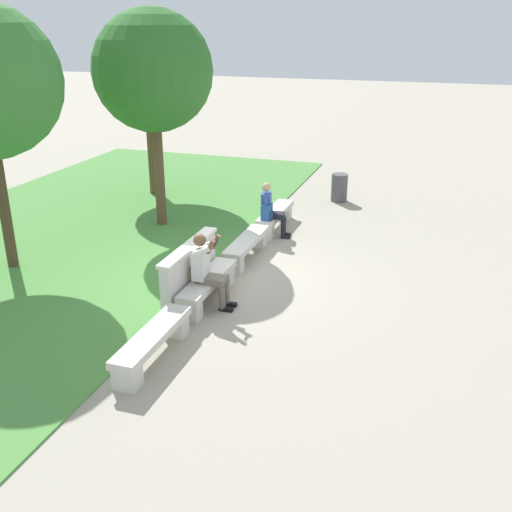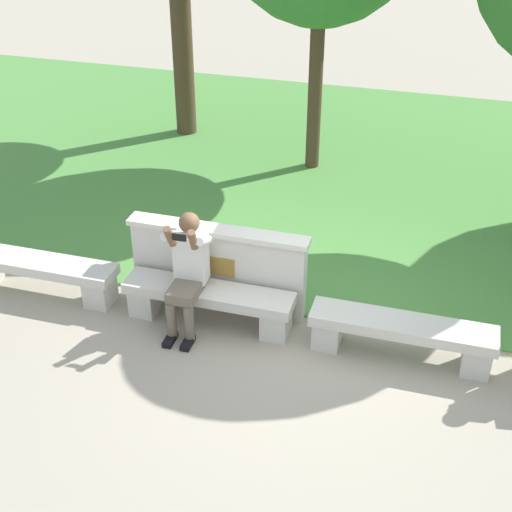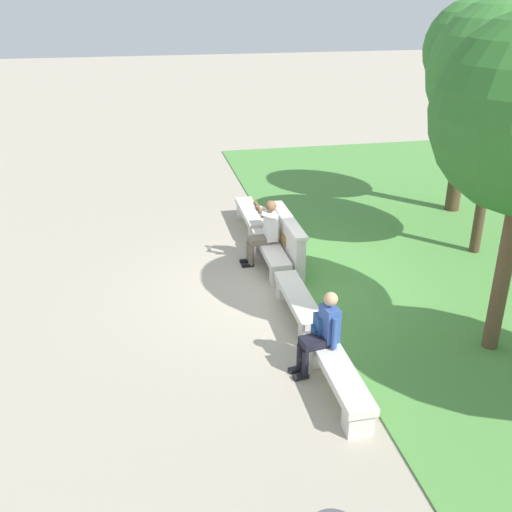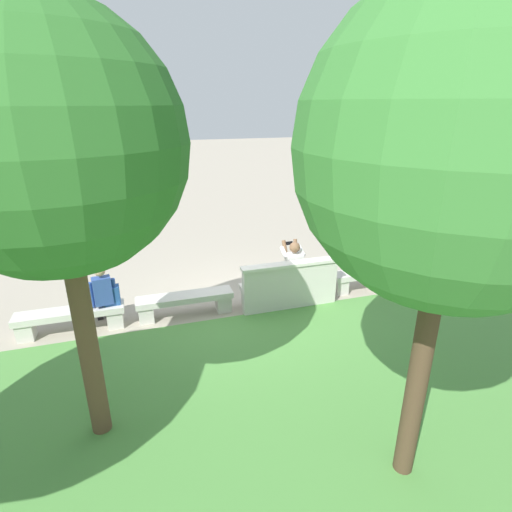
{
  "view_description": "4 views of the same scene",
  "coord_description": "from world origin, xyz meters",
  "views": [
    {
      "loc": [
        -9.9,
        -3.84,
        4.69
      ],
      "look_at": [
        -0.5,
        -0.72,
        0.74
      ],
      "focal_mm": 42.0,
      "sensor_mm": 36.0,
      "label": 1
    },
    {
      "loc": [
        1.24,
        -5.94,
        4.78
      ],
      "look_at": [
        -0.49,
        -0.07,
        1.0
      ],
      "focal_mm": 50.0,
      "sensor_mm": 36.0,
      "label": 2
    },
    {
      "loc": [
        9.47,
        -2.45,
        5.16
      ],
      "look_at": [
        0.14,
        -0.54,
        0.81
      ],
      "focal_mm": 42.0,
      "sensor_mm": 36.0,
      "label": 3
    },
    {
      "loc": [
        1.78,
        7.11,
        3.96
      ],
      "look_at": [
        -0.5,
        -0.26,
        0.99
      ],
      "focal_mm": 28.0,
      "sensor_mm": 36.0,
      "label": 4
    }
  ],
  "objects": [
    {
      "name": "person_photographer",
      "position": [
        -1.23,
        -0.08,
        0.74
      ],
      "size": [
        0.48,
        0.73,
        1.32
      ],
      "color": "black",
      "rests_on": "ground"
    },
    {
      "name": "bench_main",
      "position": [
        -3.13,
        0.0,
        0.3
      ],
      "size": [
        1.88,
        0.4,
        0.45
      ],
      "color": "beige",
      "rests_on": "ground"
    },
    {
      "name": "grass_strip",
      "position": [
        0.0,
        4.38,
        0.01
      ],
      "size": [
        20.13,
        8.0,
        0.03
      ],
      "primitive_type": "cube",
      "color": "#518E42",
      "rests_on": "ground"
    },
    {
      "name": "backrest_wall_with_plaque",
      "position": [
        -1.04,
        0.34,
        0.52
      ],
      "size": [
        2.04,
        0.24,
        1.01
      ],
      "color": "beige",
      "rests_on": "ground"
    },
    {
      "name": "bench_mid",
      "position": [
        1.04,
        0.0,
        0.3
      ],
      "size": [
        1.88,
        0.4,
        0.45
      ],
      "color": "beige",
      "rests_on": "ground"
    },
    {
      "name": "bench_near",
      "position": [
        -1.04,
        0.0,
        0.3
      ],
      "size": [
        1.88,
        0.4,
        0.45
      ],
      "color": "beige",
      "rests_on": "ground"
    },
    {
      "name": "ground_plane",
      "position": [
        0.0,
        0.0,
        0.0
      ],
      "size": [
        80.0,
        80.0,
        0.0
      ],
      "primitive_type": "plane",
      "color": "#A89E8C"
    }
  ]
}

